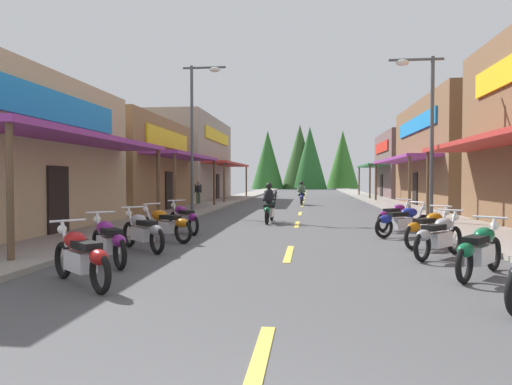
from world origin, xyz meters
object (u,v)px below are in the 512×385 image
motorcycle_parked_right_2 (439,236)px  motorcycle_parked_right_5 (395,216)px  motorcycle_parked_left_2 (143,230)px  motorcycle_parked_left_3 (165,224)px  motorcycle_parked_right_4 (403,220)px  rider_cruising_trailing (301,195)px  rider_cruising_lead (269,206)px  motorcycle_parked_left_0 (81,256)px  motorcycle_parked_left_1 (108,240)px  motorcycle_parked_right_1 (480,249)px  streetlamp_left (197,120)px  motorcycle_parked_left_4 (184,218)px  pedestrian_browsing (198,191)px  motorcycle_parked_right_3 (429,228)px  streetlamp_right (424,116)px

motorcycle_parked_right_2 → motorcycle_parked_right_5: 5.44m
motorcycle_parked_left_2 → motorcycle_parked_left_3: same height
motorcycle_parked_right_4 → rider_cruising_trailing: 16.78m
motorcycle_parked_right_4 → motorcycle_parked_right_5: size_ratio=1.13×
motorcycle_parked_right_5 → rider_cruising_lead: 4.90m
motorcycle_parked_left_3 → motorcycle_parked_left_0: bearing=124.1°
motorcycle_parked_left_1 → motorcycle_parked_right_1: bearing=-134.1°
streetlamp_left → motorcycle_parked_left_0: size_ratio=4.14×
motorcycle_parked_right_4 → motorcycle_parked_right_5: (0.08, 1.76, 0.00)m
streetlamp_left → motorcycle_parked_right_1: streetlamp_left is taller
motorcycle_parked_left_4 → pedestrian_browsing: 15.35m
motorcycle_parked_right_2 → motorcycle_parked_left_2: (-6.76, 0.25, 0.00)m
motorcycle_parked_left_3 → pedestrian_browsing: pedestrian_browsing is taller
motorcycle_parked_right_1 → motorcycle_parked_right_3: same height
motorcycle_parked_right_4 → motorcycle_parked_left_0: 9.56m
motorcycle_parked_left_1 → motorcycle_parked_left_4: 5.39m
motorcycle_parked_right_3 → rider_cruising_lead: 7.52m
motorcycle_parked_left_4 → rider_cruising_trailing: 16.65m
motorcycle_parked_right_3 → motorcycle_parked_right_4: same height
streetlamp_left → motorcycle_parked_left_1: bearing=-84.6°
motorcycle_parked_right_3 → motorcycle_parked_right_5: same height
streetlamp_left → motorcycle_parked_left_4: 8.07m
motorcycle_parked_right_5 → motorcycle_parked_left_1: 9.79m
streetlamp_left → motorcycle_parked_right_1: 15.64m
streetlamp_left → rider_cruising_lead: size_ratio=3.24×
rider_cruising_lead → rider_cruising_trailing: same height
motorcycle_parked_right_3 → pedestrian_browsing: 20.00m
streetlamp_left → motorcycle_parked_left_4: bearing=-80.0°
streetlamp_right → motorcycle_parked_right_5: streetlamp_right is taller
pedestrian_browsing → rider_cruising_trailing: bearing=44.8°
motorcycle_parked_right_2 → motorcycle_parked_right_4: bearing=41.3°
motorcycle_parked_right_1 → motorcycle_parked_right_4: (-0.20, 5.66, 0.00)m
motorcycle_parked_left_0 → motorcycle_parked_right_2: bearing=-110.9°
motorcycle_parked_right_4 → motorcycle_parked_right_5: 1.76m
motorcycle_parked_right_1 → motorcycle_parked_left_0: same height
motorcycle_parked_left_3 → rider_cruising_lead: bearing=-81.9°
rider_cruising_lead → rider_cruising_trailing: size_ratio=1.00×
motorcycle_parked_right_5 → rider_cruising_trailing: rider_cruising_trailing is taller
motorcycle_parked_right_4 → motorcycle_parked_left_3: same height
motorcycle_parked_right_2 → motorcycle_parked_left_0: same height
motorcycle_parked_left_2 → motorcycle_parked_right_5: bearing=-98.5°
streetlamp_left → motorcycle_parked_right_5: bearing=-33.6°
motorcycle_parked_left_0 → motorcycle_parked_left_3: bearing=-45.7°
motorcycle_parked_left_3 → rider_cruising_trailing: size_ratio=0.88×
streetlamp_right → motorcycle_parked_right_1: streetlamp_right is taller
streetlamp_left → motorcycle_parked_left_0: bearing=-83.8°
pedestrian_browsing → motorcycle_parked_right_4: bearing=-23.1°
motorcycle_parked_right_2 → motorcycle_parked_left_3: (-6.74, 1.89, 0.00)m
motorcycle_parked_right_5 → pedestrian_browsing: (-9.96, 13.41, 0.41)m
rider_cruising_trailing → pedestrian_browsing: (-6.59, -1.28, 0.24)m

